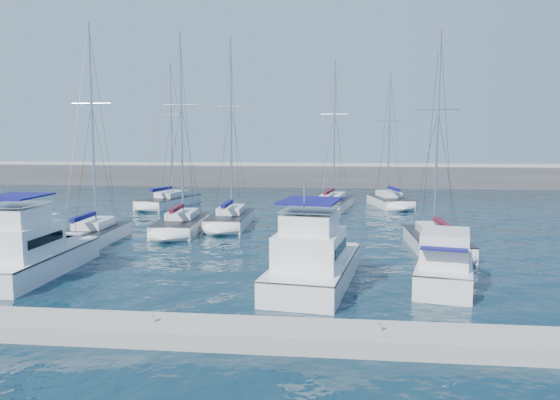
# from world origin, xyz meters

# --- Properties ---
(ground) EXTENTS (220.00, 220.00, 0.00)m
(ground) POSITION_xyz_m (0.00, 0.00, 0.00)
(ground) COLOR black
(ground) RESTS_ON ground
(breakwater) EXTENTS (160.00, 6.00, 4.45)m
(breakwater) POSITION_xyz_m (0.00, 52.00, 1.05)
(breakwater) COLOR #424244
(breakwater) RESTS_ON ground
(dock) EXTENTS (40.00, 2.20, 0.60)m
(dock) POSITION_xyz_m (0.00, -11.00, 0.30)
(dock) COLOR gray
(dock) RESTS_ON ground
(dock_cleat_centre) EXTENTS (0.16, 0.16, 0.25)m
(dock_cleat_centre) POSITION_xyz_m (0.00, -11.00, 0.72)
(dock_cleat_centre) COLOR silver
(dock_cleat_centre) RESTS_ON dock
(dock_cleat_near_stbd) EXTENTS (0.16, 0.16, 0.25)m
(dock_cleat_near_stbd) POSITION_xyz_m (8.00, -11.00, 0.72)
(dock_cleat_near_stbd) COLOR silver
(dock_cleat_near_stbd) RESTS_ON dock
(motor_yacht_port_outer) EXTENTS (3.03, 6.51, 3.20)m
(motor_yacht_port_outer) POSITION_xyz_m (-10.70, -0.50, 0.94)
(motor_yacht_port_outer) COLOR silver
(motor_yacht_port_outer) RESTS_ON ground
(motor_yacht_port_inner) EXTENTS (3.52, 9.12, 4.69)m
(motor_yacht_port_inner) POSITION_xyz_m (-9.44, -3.19, 1.13)
(motor_yacht_port_inner) COLOR silver
(motor_yacht_port_inner) RESTS_ON ground
(motor_yacht_stbd_inner) EXTENTS (4.65, 9.58, 4.69)m
(motor_yacht_stbd_inner) POSITION_xyz_m (5.32, -3.42, 1.13)
(motor_yacht_stbd_inner) COLOR silver
(motor_yacht_stbd_inner) RESTS_ON ground
(motor_yacht_stbd_outer) EXTENTS (3.89, 7.08, 3.20)m
(motor_yacht_stbd_outer) POSITION_xyz_m (11.62, -2.77, 0.94)
(motor_yacht_stbd_outer) COLOR silver
(motor_yacht_stbd_outer) RESTS_ON ground
(sailboat_mid_a) EXTENTS (3.46, 7.90, 15.17)m
(sailboat_mid_a) POSITION_xyz_m (-10.37, 6.04, 0.53)
(sailboat_mid_a) COLOR silver
(sailboat_mid_a) RESTS_ON ground
(sailboat_mid_b) EXTENTS (3.65, 8.28, 15.48)m
(sailboat_mid_b) POSITION_xyz_m (-5.60, 11.10, 0.53)
(sailboat_mid_b) COLOR silver
(sailboat_mid_b) RESTS_ON ground
(sailboat_mid_c) EXTENTS (3.23, 8.36, 15.50)m
(sailboat_mid_c) POSITION_xyz_m (-2.39, 14.20, 0.53)
(sailboat_mid_c) COLOR silver
(sailboat_mid_c) RESTS_ON ground
(sailboat_mid_e) EXTENTS (3.34, 8.32, 14.27)m
(sailboat_mid_e) POSITION_xyz_m (12.70, 6.05, 0.52)
(sailboat_mid_e) COLOR silver
(sailboat_mid_e) RESTS_ON ground
(sailboat_back_a) EXTENTS (4.96, 8.82, 15.23)m
(sailboat_back_a) POSITION_xyz_m (-11.37, 25.93, 0.53)
(sailboat_back_a) COLOR silver
(sailboat_back_a) RESTS_ON ground
(sailboat_back_b) EXTENTS (4.63, 10.26, 15.25)m
(sailboat_back_b) POSITION_xyz_m (5.68, 25.60, 0.51)
(sailboat_back_b) COLOR silver
(sailboat_back_b) RESTS_ON ground
(sailboat_back_c) EXTENTS (4.56, 7.93, 14.20)m
(sailboat_back_c) POSITION_xyz_m (11.66, 28.71, 0.52)
(sailboat_back_c) COLOR silver
(sailboat_back_c) RESTS_ON ground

